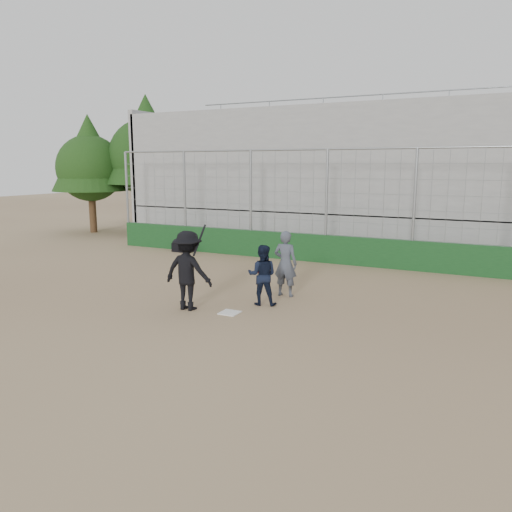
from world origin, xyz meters
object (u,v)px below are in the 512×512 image
at_px(catcher_crouched, 262,285).
at_px(umpire, 285,267).
at_px(equipment_bag, 182,248).
at_px(batter_at_plate, 188,270).

xyz_separation_m(catcher_crouched, umpire, (0.17, 1.08, 0.27)).
height_order(umpire, equipment_bag, umpire).
height_order(batter_at_plate, umpire, batter_at_plate).
relative_size(catcher_crouched, equipment_bag, 1.25).
bearing_deg(umpire, batter_at_plate, 53.61).
bearing_deg(umpire, catcher_crouched, 81.17).
distance_m(batter_at_plate, umpire, 2.73).
bearing_deg(catcher_crouched, batter_at_plate, -142.29).
relative_size(catcher_crouched, umpire, 0.66).
bearing_deg(umpire, equipment_bag, -35.05).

